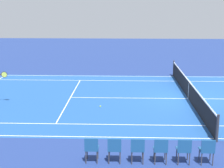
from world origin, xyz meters
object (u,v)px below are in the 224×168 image
at_px(spectator_chair_0, 207,149).
at_px(spectator_chair_1, 184,149).
at_px(tennis_ball, 100,106).
at_px(spectator_chair_3, 138,148).
at_px(spectator_chair_4, 115,148).
at_px(spectator_chair_5, 92,148).
at_px(tennis_net, 189,90).
at_px(spectator_chair_2, 161,149).

height_order(spectator_chair_0, spectator_chair_1, same).
relative_size(tennis_ball, spectator_chair_3, 0.08).
xyz_separation_m(spectator_chair_3, spectator_chair_4, (0.74, 0.00, 0.00)).
bearing_deg(spectator_chair_5, spectator_chair_0, 180.00).
xyz_separation_m(tennis_ball, spectator_chair_5, (-0.14, 5.99, 0.49)).
xyz_separation_m(tennis_net, spectator_chair_0, (0.80, 7.63, 0.03)).
distance_m(tennis_ball, spectator_chair_1, 6.77).
relative_size(tennis_ball, spectator_chair_1, 0.08).
height_order(tennis_ball, spectator_chair_1, spectator_chair_1).
distance_m(spectator_chair_3, spectator_chair_5, 1.48).
bearing_deg(spectator_chair_1, spectator_chair_3, 0.00).
relative_size(tennis_net, spectator_chair_4, 13.30).
xyz_separation_m(tennis_ball, spectator_chair_2, (-2.37, 5.99, 0.49)).
height_order(tennis_net, spectator_chair_1, tennis_net).
bearing_deg(tennis_net, spectator_chair_4, 63.69).
bearing_deg(spectator_chair_2, spectator_chair_5, 0.00).
relative_size(spectator_chair_0, spectator_chair_3, 1.00).
height_order(tennis_net, spectator_chair_4, tennis_net).
bearing_deg(spectator_chair_3, spectator_chair_4, 0.00).
xyz_separation_m(spectator_chair_4, spectator_chair_5, (0.74, 0.00, 0.00)).
relative_size(spectator_chair_0, spectator_chair_2, 1.00).
xyz_separation_m(spectator_chair_1, spectator_chair_5, (2.97, 0.00, 0.00)).
bearing_deg(spectator_chair_0, tennis_ball, -57.26).
bearing_deg(spectator_chair_4, spectator_chair_1, 180.00).
bearing_deg(tennis_net, spectator_chair_2, 73.31).
distance_m(spectator_chair_0, spectator_chair_2, 1.48).
bearing_deg(spectator_chair_5, spectator_chair_3, 180.00).
height_order(spectator_chair_1, spectator_chair_2, same).
bearing_deg(tennis_net, spectator_chair_3, 68.34).
bearing_deg(tennis_net, spectator_chair_0, 83.98).
distance_m(tennis_ball, spectator_chair_0, 7.14).
distance_m(tennis_net, spectator_chair_1, 7.79).
height_order(tennis_net, spectator_chair_2, tennis_net).
distance_m(spectator_chair_0, spectator_chair_5, 3.71).
bearing_deg(spectator_chair_4, tennis_net, -116.31).
bearing_deg(spectator_chair_2, tennis_ball, -68.43).
bearing_deg(spectator_chair_5, tennis_ball, -88.64).
bearing_deg(spectator_chair_0, tennis_net, -96.02).
bearing_deg(spectator_chair_4, spectator_chair_0, 180.00).
bearing_deg(spectator_chair_4, tennis_ball, -81.60).
distance_m(spectator_chair_1, spectator_chair_2, 0.74).
bearing_deg(spectator_chair_1, spectator_chair_5, 0.00).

